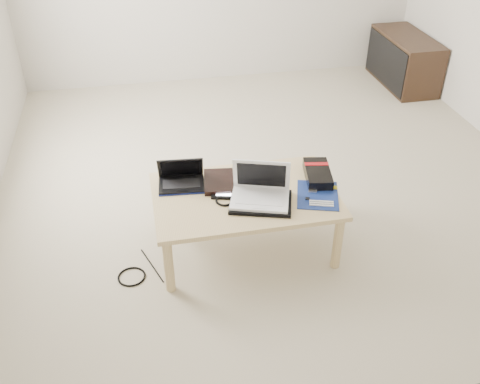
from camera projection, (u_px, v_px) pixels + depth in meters
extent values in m
plane|color=#AAA28A|center=(268.00, 176.00, 4.10)|extent=(4.00, 4.00, 0.00)
cube|color=beige|center=(436.00, 175.00, 1.71)|extent=(4.00, 0.10, 2.60)
cube|color=tan|center=(245.00, 196.00, 3.21)|extent=(1.10, 0.70, 0.03)
cylinder|color=tan|center=(169.00, 265.00, 3.00)|extent=(0.06, 0.06, 0.37)
cylinder|color=tan|center=(338.00, 242.00, 3.16)|extent=(0.06, 0.06, 0.37)
cylinder|color=tan|center=(160.00, 204.00, 3.48)|extent=(0.06, 0.06, 0.37)
cylinder|color=tan|center=(307.00, 187.00, 3.65)|extent=(0.06, 0.06, 0.37)
cube|color=#362516|center=(404.00, 60.00, 5.42)|extent=(0.40, 0.90, 0.50)
cube|color=black|center=(386.00, 62.00, 5.39)|extent=(0.02, 0.86, 0.44)
cube|color=black|center=(230.00, 181.00, 3.29)|extent=(0.34, 0.30, 0.03)
cube|color=black|center=(181.00, 185.00, 3.27)|extent=(0.29, 0.22, 0.02)
cube|color=black|center=(181.00, 184.00, 3.26)|extent=(0.23, 0.13, 0.00)
cube|color=black|center=(182.00, 190.00, 3.20)|extent=(0.06, 0.03, 0.00)
cube|color=black|center=(180.00, 168.00, 3.26)|extent=(0.28, 0.12, 0.17)
cube|color=black|center=(180.00, 169.00, 3.25)|extent=(0.24, 0.09, 0.13)
cube|color=#0D174D|center=(182.00, 194.00, 3.19)|extent=(0.28, 0.04, 0.01)
cube|color=black|center=(235.00, 189.00, 3.23)|extent=(0.32, 0.27, 0.01)
cube|color=white|center=(235.00, 188.00, 3.22)|extent=(0.25, 0.21, 0.00)
cube|color=silver|center=(278.00, 191.00, 3.21)|extent=(0.10, 0.24, 0.02)
cube|color=gray|center=(279.00, 189.00, 3.21)|extent=(0.08, 0.20, 0.00)
cube|color=black|center=(261.00, 202.00, 3.11)|extent=(0.42, 0.35, 0.02)
cube|color=white|center=(260.00, 199.00, 3.10)|extent=(0.39, 0.32, 0.02)
cube|color=white|center=(260.00, 199.00, 3.10)|extent=(0.30, 0.21, 0.00)
cube|color=white|center=(259.00, 207.00, 3.03)|extent=(0.08, 0.05, 0.00)
cube|color=white|center=(261.00, 174.00, 3.11)|extent=(0.34, 0.17, 0.22)
cube|color=black|center=(261.00, 175.00, 3.10)|extent=(0.28, 0.14, 0.18)
cube|color=#0D1D54|center=(318.00, 195.00, 3.18)|extent=(0.32, 0.36, 0.01)
cube|color=silver|center=(312.00, 190.00, 3.22)|extent=(0.06, 0.06, 0.01)
cube|color=gold|center=(329.00, 186.00, 3.25)|extent=(0.10, 0.04, 0.01)
cube|color=gold|center=(329.00, 188.00, 3.23)|extent=(0.10, 0.04, 0.01)
cube|color=silver|center=(321.00, 201.00, 3.12)|extent=(0.14, 0.05, 0.01)
cube|color=silver|center=(321.00, 203.00, 3.11)|extent=(0.14, 0.05, 0.01)
cube|color=silver|center=(322.00, 205.00, 3.09)|extent=(0.14, 0.05, 0.01)
cube|color=black|center=(308.00, 199.00, 3.15)|extent=(0.03, 0.03, 0.01)
cube|color=black|center=(318.00, 174.00, 3.32)|extent=(0.20, 0.32, 0.06)
cube|color=#9D0E12|center=(317.00, 164.00, 3.36)|extent=(0.15, 0.06, 0.00)
torus|color=black|center=(225.00, 200.00, 3.13)|extent=(0.13, 0.13, 0.01)
torus|color=black|center=(132.00, 277.00, 3.18)|extent=(0.18, 0.18, 0.01)
cylinder|color=black|center=(152.00, 265.00, 3.26)|extent=(0.12, 0.32, 0.01)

